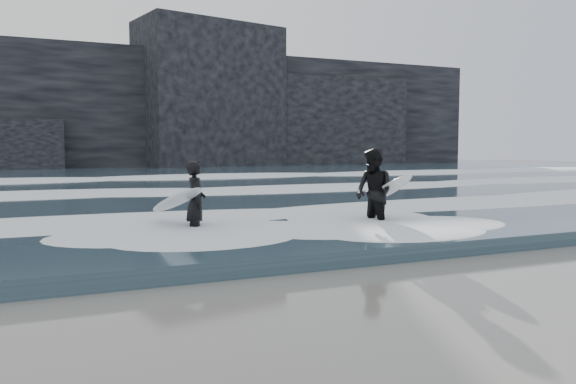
# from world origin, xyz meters

# --- Properties ---
(ground) EXTENTS (120.00, 120.00, 0.00)m
(ground) POSITION_xyz_m (0.00, 0.00, 0.00)
(ground) COLOR #72605B
(ground) RESTS_ON ground
(sea) EXTENTS (90.00, 52.00, 0.30)m
(sea) POSITION_xyz_m (0.00, 29.00, 0.15)
(sea) COLOR #2C424F
(sea) RESTS_ON ground
(headland) EXTENTS (70.00, 9.00, 10.00)m
(headland) POSITION_xyz_m (0.00, 46.00, 5.00)
(headland) COLOR black
(headland) RESTS_ON ground
(foam_near) EXTENTS (60.00, 3.20, 0.20)m
(foam_near) POSITION_xyz_m (0.00, 9.00, 0.40)
(foam_near) COLOR white
(foam_near) RESTS_ON sea
(foam_mid) EXTENTS (60.00, 4.00, 0.24)m
(foam_mid) POSITION_xyz_m (0.00, 16.00, 0.42)
(foam_mid) COLOR white
(foam_mid) RESTS_ON sea
(foam_far) EXTENTS (60.00, 4.80, 0.30)m
(foam_far) POSITION_xyz_m (0.00, 25.00, 0.45)
(foam_far) COLOR white
(foam_far) RESTS_ON sea
(surfer_left) EXTENTS (1.15, 2.22, 1.68)m
(surfer_left) POSITION_xyz_m (-1.77, 6.58, 0.85)
(surfer_left) COLOR black
(surfer_left) RESTS_ON ground
(surfer_right) EXTENTS (1.23, 1.89, 1.92)m
(surfer_right) POSITION_xyz_m (2.18, 5.81, 0.97)
(surfer_right) COLOR black
(surfer_right) RESTS_ON ground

